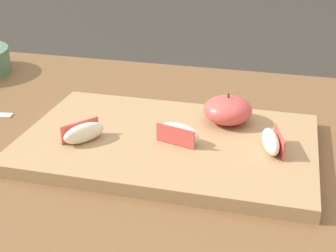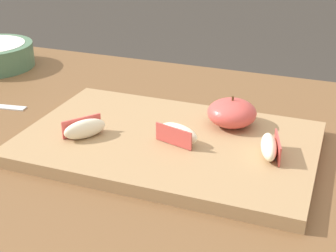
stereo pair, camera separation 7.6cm
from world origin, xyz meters
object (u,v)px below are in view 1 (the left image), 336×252
(apple_wedge_back, at_px, (271,142))
(apple_wedge_near_knife, at_px, (84,133))
(apple_wedge_middle, at_px, (179,133))
(apple_half_skin_up, at_px, (228,110))
(cutting_board, at_px, (168,143))

(apple_wedge_back, bearing_deg, apple_wedge_near_knife, -171.58)
(apple_wedge_near_knife, bearing_deg, apple_wedge_back, 8.42)
(apple_wedge_near_knife, bearing_deg, apple_wedge_middle, 14.10)
(apple_half_skin_up, xyz_separation_m, apple_wedge_back, (0.08, -0.08, -0.01))
(cutting_board, relative_size, apple_wedge_middle, 6.33)
(apple_half_skin_up, bearing_deg, apple_wedge_back, -47.31)
(apple_wedge_back, distance_m, apple_wedge_middle, 0.14)
(apple_half_skin_up, distance_m, apple_wedge_near_knife, 0.24)
(cutting_board, height_order, apple_half_skin_up, apple_half_skin_up)
(apple_wedge_middle, bearing_deg, cutting_board, 152.97)
(cutting_board, distance_m, apple_half_skin_up, 0.12)
(apple_wedge_back, relative_size, apple_wedge_near_knife, 1.06)
(apple_wedge_back, bearing_deg, cutting_board, 178.50)
(apple_half_skin_up, relative_size, apple_wedge_near_knife, 1.18)
(apple_wedge_back, xyz_separation_m, apple_wedge_near_knife, (-0.28, -0.04, 0.00))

